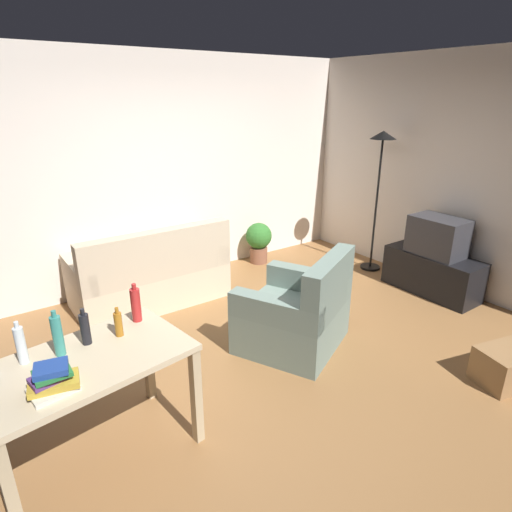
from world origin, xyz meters
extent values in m
cube|color=olive|center=(0.00, 0.00, -0.01)|extent=(5.20, 4.40, 0.02)
cube|color=silver|center=(0.00, 2.20, 1.35)|extent=(5.20, 0.10, 2.70)
cube|color=beige|center=(2.60, 0.00, 1.35)|extent=(0.10, 4.40, 2.70)
cube|color=beige|center=(-0.57, 1.65, 0.20)|extent=(1.65, 0.84, 0.40)
cube|color=#C0AD91|center=(-0.57, 1.31, 0.66)|extent=(1.65, 0.16, 0.52)
cube|color=#C8B597|center=(0.17, 1.65, 0.51)|extent=(0.16, 0.84, 0.22)
cube|color=#C8B597|center=(-1.31, 1.65, 0.51)|extent=(0.16, 0.84, 0.22)
cube|color=black|center=(2.25, -0.08, 0.24)|extent=(0.44, 1.10, 0.48)
cube|color=#2D2D33|center=(2.25, -0.08, 0.70)|extent=(0.40, 0.60, 0.44)
cube|color=black|center=(2.46, -0.08, 0.70)|extent=(0.01, 0.52, 0.36)
cylinder|color=black|center=(2.25, 0.84, 0.01)|extent=(0.26, 0.26, 0.03)
cylinder|color=black|center=(2.25, 0.84, 0.87)|extent=(0.03, 0.03, 1.68)
cone|color=black|center=(2.25, 0.84, 1.76)|extent=(0.32, 0.32, 0.10)
cube|color=#C6B28E|center=(-1.74, -0.34, 0.74)|extent=(1.29, 0.86, 0.04)
cube|color=tan|center=(-2.25, -0.73, 0.36)|extent=(0.07, 0.07, 0.72)
cube|color=tan|center=(-1.14, -0.57, 0.36)|extent=(0.07, 0.07, 0.72)
cube|color=tan|center=(-1.23, 0.04, 0.36)|extent=(0.07, 0.07, 0.72)
cylinder|color=brown|center=(1.14, 1.90, 0.11)|extent=(0.24, 0.24, 0.22)
sphere|color=#2D6B28|center=(1.14, 1.90, 0.39)|extent=(0.36, 0.36, 0.36)
cube|color=slate|center=(0.17, 0.01, 0.20)|extent=(1.18, 1.15, 0.40)
cube|color=slate|center=(0.32, -0.29, 0.66)|extent=(0.88, 0.54, 0.52)
cube|color=slate|center=(0.50, 0.17, 0.51)|extent=(0.51, 0.82, 0.22)
cube|color=slate|center=(-0.17, -0.15, 0.51)|extent=(0.51, 0.82, 0.22)
cube|color=olive|center=(1.22, -1.47, 0.15)|extent=(0.55, 0.45, 0.30)
cylinder|color=silver|center=(-2.04, -0.18, 0.88)|extent=(0.06, 0.06, 0.23)
cylinder|color=silver|center=(-2.04, -0.18, 1.01)|extent=(0.03, 0.03, 0.04)
cylinder|color=teal|center=(-1.85, -0.21, 0.89)|extent=(0.06, 0.06, 0.25)
cylinder|color=teal|center=(-1.85, -0.21, 1.03)|extent=(0.03, 0.03, 0.04)
cylinder|color=black|center=(-1.68, -0.18, 0.86)|extent=(0.06, 0.06, 0.20)
cylinder|color=black|center=(-1.68, -0.18, 0.98)|extent=(0.03, 0.03, 0.04)
cylinder|color=#9E6019|center=(-1.48, -0.20, 0.84)|extent=(0.05, 0.05, 0.16)
cylinder|color=#9E6019|center=(-1.48, -0.20, 0.94)|extent=(0.02, 0.02, 0.04)
cylinder|color=#AD2323|center=(-1.32, -0.08, 0.88)|extent=(0.07, 0.07, 0.24)
cylinder|color=#AD2323|center=(-1.32, -0.08, 1.02)|extent=(0.03, 0.03, 0.04)
cube|color=beige|center=(-1.96, -0.56, 0.77)|extent=(0.25, 0.20, 0.03)
cube|color=#B7932D|center=(-1.95, -0.55, 0.81)|extent=(0.28, 0.20, 0.04)
cube|color=#593372|center=(-1.97, -0.54, 0.84)|extent=(0.19, 0.15, 0.03)
cube|color=#236B33|center=(-1.95, -0.55, 0.87)|extent=(0.18, 0.14, 0.02)
cube|color=navy|center=(-1.95, -0.55, 0.90)|extent=(0.19, 0.18, 0.03)
camera|label=1|loc=(-2.17, -2.70, 2.23)|focal=30.22mm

